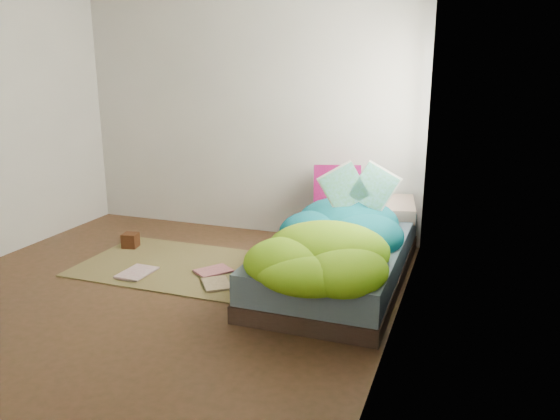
# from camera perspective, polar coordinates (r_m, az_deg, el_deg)

# --- Properties ---
(ground) EXTENTS (3.50, 3.50, 0.00)m
(ground) POSITION_cam_1_polar(r_m,az_deg,el_deg) (4.26, -12.73, -8.44)
(ground) COLOR #412F19
(ground) RESTS_ON ground
(room_walls) EXTENTS (3.54, 3.54, 2.62)m
(room_walls) POSITION_cam_1_polar(r_m,az_deg,el_deg) (3.91, -13.92, 13.98)
(room_walls) COLOR silver
(room_walls) RESTS_ON ground
(bed) EXTENTS (1.00, 2.00, 0.34)m
(bed) POSITION_cam_1_polar(r_m,az_deg,el_deg) (4.36, 6.14, -5.19)
(bed) COLOR #35251C
(bed) RESTS_ON ground
(duvet) EXTENTS (0.96, 1.84, 0.34)m
(duvet) POSITION_cam_1_polar(r_m,az_deg,el_deg) (4.05, 5.52, -1.67)
(duvet) COLOR #06566A
(duvet) RESTS_ON bed
(rug) EXTENTS (1.60, 1.10, 0.01)m
(rug) POSITION_cam_1_polar(r_m,az_deg,el_deg) (4.76, -10.73, -5.69)
(rug) COLOR brown
(rug) RESTS_ON ground
(pillow_floral) EXTENTS (0.67, 0.49, 0.14)m
(pillow_floral) POSITION_cam_1_polar(r_m,az_deg,el_deg) (5.00, 10.35, 0.17)
(pillow_floral) COLOR beige
(pillow_floral) RESTS_ON bed
(pillow_magenta) EXTENTS (0.45, 0.25, 0.43)m
(pillow_magenta) POSITION_cam_1_polar(r_m,az_deg,el_deg) (5.05, 5.97, 2.20)
(pillow_magenta) COLOR #4F052B
(pillow_magenta) RESTS_ON bed
(open_book) EXTENTS (0.51, 0.27, 0.31)m
(open_book) POSITION_cam_1_polar(r_m,az_deg,el_deg) (4.29, 8.33, 3.65)
(open_book) COLOR #2D822A
(open_book) RESTS_ON duvet
(wooden_box) EXTENTS (0.16, 0.16, 0.13)m
(wooden_box) POSITION_cam_1_polar(r_m,az_deg,el_deg) (5.28, -15.35, -3.07)
(wooden_box) COLOR #3A1C0D
(wooden_box) RESTS_ON rug
(floor_book_a) EXTENTS (0.24, 0.32, 0.02)m
(floor_book_a) POSITION_cam_1_polar(r_m,az_deg,el_deg) (4.68, -15.87, -6.15)
(floor_book_a) COLOR silver
(floor_book_a) RESTS_ON rug
(floor_book_b) EXTENTS (0.33, 0.35, 0.03)m
(floor_book_b) POSITION_cam_1_polar(r_m,az_deg,el_deg) (4.61, -7.58, -5.98)
(floor_book_b) COLOR #C97477
(floor_book_b) RESTS_ON rug
(floor_book_c) EXTENTS (0.32, 0.34, 0.02)m
(floor_book_c) POSITION_cam_1_polar(r_m,az_deg,el_deg) (4.27, -7.99, -7.81)
(floor_book_c) COLOR tan
(floor_book_c) RESTS_ON rug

